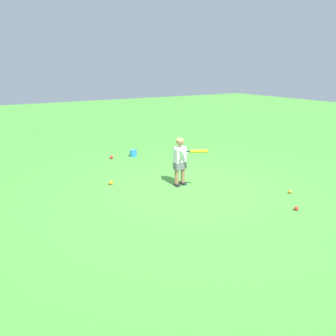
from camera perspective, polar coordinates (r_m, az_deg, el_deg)
name	(u,v)px	position (r m, az deg, el deg)	size (l,w,h in m)	color
ground_plane	(188,189)	(6.68, 3.80, -3.89)	(40.00, 40.00, 0.00)	#479338
child_batter	(181,157)	(6.66, 2.43, 2.00)	(0.67, 0.50, 1.08)	#232328
play_ball_behind_batter	(290,192)	(6.91, 21.81, -4.13)	(0.07, 0.07, 0.07)	orange
play_ball_far_left	(111,183)	(7.00, -10.59, -2.69)	(0.10, 0.10, 0.10)	orange
play_ball_midfield	(111,157)	(8.99, -10.48, 1.98)	(0.10, 0.10, 0.10)	red
play_ball_by_bucket	(296,208)	(6.15, 22.78, -6.94)	(0.08, 0.08, 0.08)	red
toy_bucket	(133,153)	(9.15, -6.47, 2.77)	(0.22, 0.22, 0.19)	#2884DB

